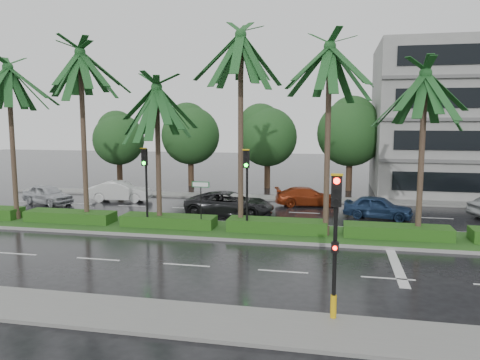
% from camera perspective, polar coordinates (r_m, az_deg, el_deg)
% --- Properties ---
extents(ground, '(120.00, 120.00, 0.00)m').
position_cam_1_polar(ground, '(24.40, -2.81, -6.82)').
color(ground, black).
rests_on(ground, ground).
extents(near_sidewalk, '(40.00, 2.40, 0.12)m').
position_cam_1_polar(near_sidewalk, '(15.23, -12.92, -15.70)').
color(near_sidewalk, slate).
rests_on(near_sidewalk, ground).
extents(far_sidewalk, '(40.00, 2.00, 0.12)m').
position_cam_1_polar(far_sidewalk, '(35.88, 2.03, -2.12)').
color(far_sidewalk, slate).
rests_on(far_sidewalk, ground).
extents(median, '(36.00, 4.00, 0.15)m').
position_cam_1_polar(median, '(25.32, -2.24, -6.11)').
color(median, gray).
rests_on(median, ground).
extents(hedge, '(35.20, 1.40, 0.60)m').
position_cam_1_polar(hedge, '(25.23, -2.24, -5.29)').
color(hedge, '#1B4814').
rests_on(hedge, median).
extents(lane_markings, '(34.00, 13.06, 0.01)m').
position_cam_1_polar(lane_markings, '(23.42, 4.18, -7.42)').
color(lane_markings, silver).
rests_on(lane_markings, ground).
extents(palm_row, '(26.30, 4.20, 10.95)m').
position_cam_1_polar(palm_row, '(25.08, -5.17, 12.81)').
color(palm_row, '#3A2D21').
rests_on(palm_row, median).
extents(signal_near, '(0.34, 0.45, 4.36)m').
position_cam_1_polar(signal_near, '(13.93, 11.52, -7.23)').
color(signal_near, black).
rests_on(signal_near, near_sidewalk).
extents(signal_median_left, '(0.34, 0.42, 4.36)m').
position_cam_1_polar(signal_median_left, '(25.42, -11.44, 0.49)').
color(signal_median_left, black).
rests_on(signal_median_left, median).
extents(signal_median_right, '(0.34, 0.42, 4.36)m').
position_cam_1_polar(signal_median_right, '(23.80, 0.82, 0.18)').
color(signal_median_right, black).
rests_on(signal_median_right, median).
extents(street_sign, '(0.95, 0.09, 2.60)m').
position_cam_1_polar(street_sign, '(24.69, -4.81, -1.63)').
color(street_sign, black).
rests_on(street_sign, median).
extents(bg_trees, '(33.07, 5.52, 7.98)m').
position_cam_1_polar(bg_trees, '(40.75, 5.26, 5.80)').
color(bg_trees, '#342617').
rests_on(bg_trees, ground).
extents(building, '(16.00, 10.00, 12.00)m').
position_cam_1_polar(building, '(42.33, 27.07, 6.60)').
color(building, gray).
rests_on(building, ground).
extents(car_silver, '(2.95, 4.42, 1.40)m').
position_cam_1_polar(car_silver, '(35.91, -22.41, -1.64)').
color(car_silver, '#B5B8BD').
rests_on(car_silver, ground).
extents(car_white, '(2.18, 4.63, 1.47)m').
position_cam_1_polar(car_white, '(35.53, -14.39, -1.35)').
color(car_white, silver).
rests_on(car_white, ground).
extents(car_darkgrey, '(2.62, 5.54, 1.53)m').
position_cam_1_polar(car_darkgrey, '(29.15, -1.26, -2.93)').
color(car_darkgrey, black).
rests_on(car_darkgrey, ground).
extents(car_red, '(2.76, 4.74, 1.29)m').
position_cam_1_polar(car_red, '(32.99, 8.19, -2.00)').
color(car_red, maroon).
rests_on(car_red, ground).
extents(car_blue, '(2.45, 4.32, 1.39)m').
position_cam_1_polar(car_blue, '(29.66, 16.48, -3.20)').
color(car_blue, navy).
rests_on(car_blue, ground).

